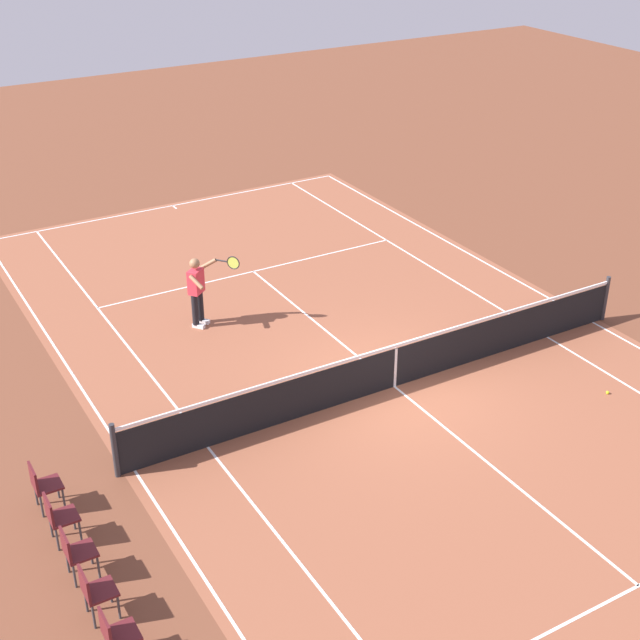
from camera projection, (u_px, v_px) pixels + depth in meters
name	position (u px, v px, depth m)	size (l,w,h in m)	color
ground_plane	(394.00, 386.00, 18.18)	(60.00, 60.00, 0.00)	brown
court_slab	(394.00, 386.00, 18.18)	(24.20, 11.40, 0.00)	#935138
court_line_markings	(394.00, 386.00, 18.18)	(23.85, 11.05, 0.01)	white
tennis_net	(395.00, 366.00, 17.95)	(0.10, 11.70, 1.08)	#2D2D33
tennis_player_near	(198.00, 288.00, 20.07)	(0.75, 1.08, 1.70)	black
tennis_ball	(608.00, 393.00, 17.92)	(0.07, 0.07, 0.07)	#CCE01E
spectator_chair_0	(115.00, 634.00, 11.82)	(0.44, 0.44, 0.88)	#38383D
spectator_chair_1	(94.00, 590.00, 12.51)	(0.44, 0.44, 0.88)	#38383D
spectator_chair_2	(75.00, 551.00, 13.21)	(0.44, 0.44, 0.88)	#38383D
spectator_chair_3	(58.00, 516.00, 13.90)	(0.44, 0.44, 0.88)	#38383D
spectator_chair_4	(42.00, 484.00, 14.59)	(0.44, 0.44, 0.88)	#38383D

